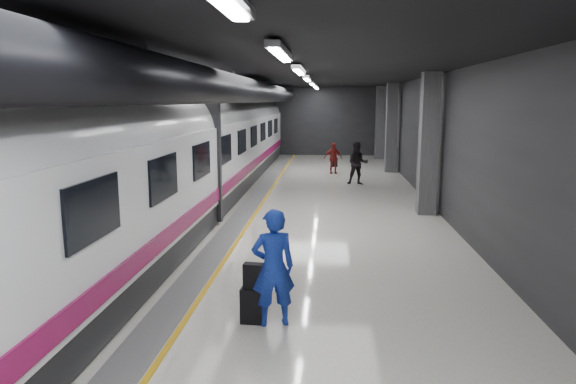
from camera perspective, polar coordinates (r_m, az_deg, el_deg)
name	(u,v)px	position (r m, az deg, el deg)	size (l,w,h in m)	color
ground	(280,226)	(15.10, -0.89, -3.75)	(40.00, 40.00, 0.00)	silver
platform_hall	(273,103)	(15.64, -1.64, 9.81)	(10.02, 40.02, 4.51)	black
train	(169,155)	(15.39, -13.06, 4.08)	(3.05, 38.00, 4.05)	black
traveler_main	(273,268)	(8.35, -1.65, -8.39)	(0.71, 0.46, 1.94)	#173FB2
suitcase_main	(252,305)	(8.67, -4.03, -12.46)	(0.36, 0.23, 0.59)	black
shoulder_bag	(253,276)	(8.49, -3.87, -9.29)	(0.32, 0.17, 0.42)	black
traveler_far_a	(358,163)	(22.54, 7.74, 3.17)	(0.90, 0.70, 1.86)	black
traveler_far_b	(333,158)	(25.92, 5.04, 3.78)	(0.91, 0.38, 1.55)	maroon
suitcase_far	(334,162)	(28.61, 5.17, 3.30)	(0.33, 0.21, 0.49)	black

